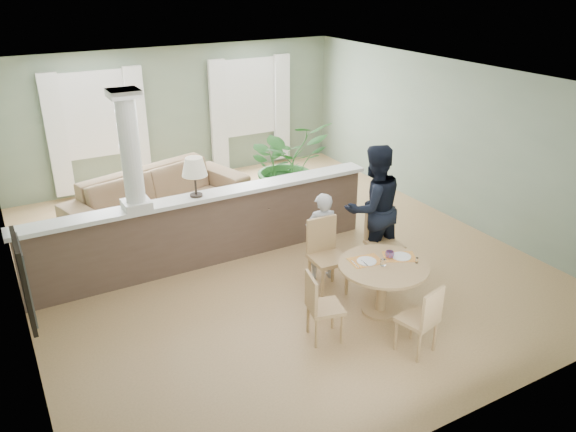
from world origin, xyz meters
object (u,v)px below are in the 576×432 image
dining_table (383,274)px  chair_near (423,318)px  chair_far_boy (326,252)px  chair_side (320,304)px  houseplant (287,164)px  sofa (160,199)px  chair_far_man (382,238)px  child_person (322,237)px  man_person (373,208)px

dining_table → chair_near: (-0.14, -0.91, -0.07)m
chair_far_boy → chair_near: chair_far_boy is taller
chair_side → houseplant: bearing=-10.4°
chair_far_boy → sofa: bearing=115.4°
chair_far_man → chair_near: bearing=-106.3°
chair_near → chair_side: size_ratio=1.00×
chair_near → chair_far_man: bearing=-127.9°
dining_table → chair_far_man: 1.03m
child_person → chair_far_man: bearing=173.0°
sofa → child_person: size_ratio=2.40×
chair_far_boy → chair_side: (-0.69, -0.95, -0.09)m
houseplant → child_person: size_ratio=1.27×
chair_near → man_person: bearing=-125.1°
chair_far_man → man_person: (-0.01, 0.23, 0.39)m
sofa → chair_near: bearing=-89.8°
sofa → man_person: (2.23, -3.00, 0.48)m
chair_side → man_person: (1.62, 1.16, 0.46)m
chair_side → man_person: man_person is taller
chair_far_boy → child_person: (0.11, 0.27, 0.09)m
dining_table → chair_far_boy: 0.90m
houseplant → chair_far_boy: (-0.96, -2.80, -0.26)m
sofa → child_person: (1.41, -2.94, 0.19)m
chair_far_man → man_person: 0.45m
chair_side → child_person: child_person is taller
houseplant → chair_near: size_ratio=1.90×
sofa → chair_far_man: chair_far_man is taller
sofa → houseplant: 2.33m
chair_near → chair_side: chair_side is taller
chair_side → sofa: bearing=21.8°
chair_far_boy → chair_far_man: 0.94m
chair_side → child_person: (0.79, 1.22, 0.17)m
houseplant → child_person: (-0.86, -2.53, -0.17)m
sofa → child_person: 3.27m
chair_far_boy → child_person: size_ratio=0.79×
sofa → dining_table: bearing=-84.6°
chair_far_boy → man_person: size_ratio=0.55×
chair_far_boy → man_person: bearing=16.3°
man_person → chair_far_boy: bearing=15.7°
chair_far_man → child_person: (-0.84, 0.29, 0.10)m
chair_side → chair_far_boy: bearing=-22.5°
houseplant → man_person: 2.59m
chair_far_boy → chair_near: size_ratio=1.18×
dining_table → man_person: size_ratio=0.61×
chair_far_boy → chair_side: chair_far_boy is taller
sofa → houseplant: houseplant is taller
houseplant → chair_side: bearing=-113.8°
child_person → man_person: man_person is taller
chair_far_man → houseplant: bearing=97.1°
sofa → chair_side: size_ratio=3.60×
man_person → chair_side: bearing=38.4°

